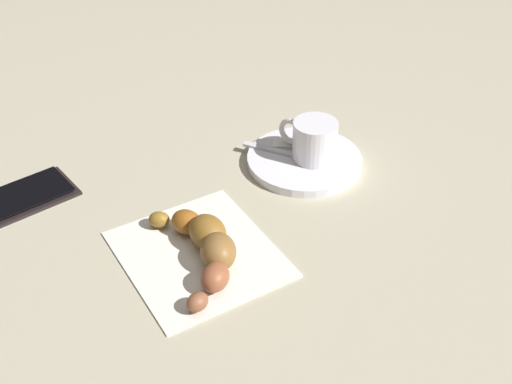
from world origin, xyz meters
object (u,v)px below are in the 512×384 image
(teaspoon, at_px, (301,156))
(napkin, at_px, (198,253))
(saucer, at_px, (304,160))
(espresso_cup, at_px, (314,140))
(croissant, at_px, (206,245))
(sugar_packet, at_px, (298,144))
(cell_phone, at_px, (12,201))

(teaspoon, bearing_deg, napkin, -166.67)
(saucer, distance_m, espresso_cup, 0.03)
(espresso_cup, xyz_separation_m, croissant, (-0.21, -0.05, -0.02))
(sugar_packet, xyz_separation_m, croissant, (-0.22, -0.08, 0.01))
(saucer, xyz_separation_m, espresso_cup, (0.01, -0.01, 0.03))
(napkin, bearing_deg, croissant, -73.50)
(cell_phone, bearing_deg, napkin, -62.58)
(saucer, xyz_separation_m, sugar_packet, (0.01, 0.02, 0.01))
(saucer, distance_m, cell_phone, 0.36)
(espresso_cup, height_order, napkin, espresso_cup)
(napkin, bearing_deg, espresso_cup, 10.54)
(teaspoon, relative_size, cell_phone, 0.75)
(napkin, distance_m, cell_phone, 0.24)
(napkin, bearing_deg, cell_phone, 117.42)
(espresso_cup, xyz_separation_m, napkin, (-0.22, -0.04, -0.03))
(sugar_packet, bearing_deg, espresso_cup, 125.25)
(teaspoon, bearing_deg, croissant, -163.47)
(sugar_packet, height_order, napkin, sugar_packet)
(cell_phone, bearing_deg, saucer, -27.93)
(napkin, xyz_separation_m, cell_phone, (-0.11, 0.22, 0.00))
(teaspoon, relative_size, sugar_packet, 1.74)
(teaspoon, bearing_deg, saucer, -10.73)
(croissant, bearing_deg, saucer, 15.91)
(espresso_cup, height_order, teaspoon, espresso_cup)
(napkin, xyz_separation_m, croissant, (0.00, -0.01, 0.02))
(croissant, bearing_deg, teaspoon, 16.53)
(sugar_packet, bearing_deg, napkin, 60.05)
(espresso_cup, relative_size, cell_phone, 0.53)
(cell_phone, bearing_deg, croissant, -63.07)
(sugar_packet, bearing_deg, cell_phone, 18.30)
(teaspoon, xyz_separation_m, cell_phone, (-0.32, 0.17, -0.01))
(saucer, relative_size, teaspoon, 1.30)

